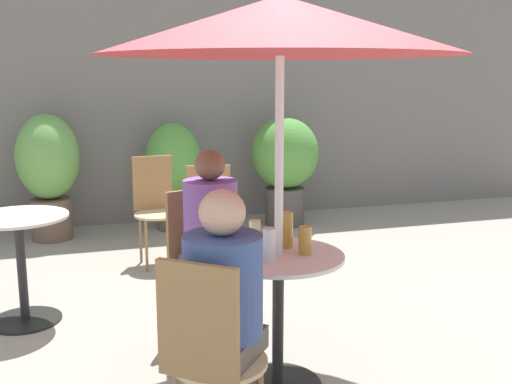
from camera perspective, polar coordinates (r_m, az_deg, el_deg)
The scene contains 17 objects.
storefront_wall at distance 6.78m, azimuth -8.59°, elevation 9.81°, with size 10.00×0.06×3.00m.
cafe_table_near at distance 3.16m, azimuth 2.12°, elevation -9.92°, with size 0.68×0.68×0.73m.
cafe_table_far at distance 4.27m, azimuth -21.53°, elevation -5.28°, with size 0.64×0.64×0.73m.
bistro_chair_0 at distance 3.74m, azimuth -5.43°, elevation -5.64°, with size 0.43×0.45×0.94m.
bistro_chair_1 at distance 2.48m, azimuth -4.55°, elevation -14.59°, with size 0.46×0.47×0.94m.
bistro_chair_2 at distance 5.29m, azimuth -9.60°, elevation -0.78°, with size 0.41×0.41×0.94m.
bistro_chair_3 at distance 4.69m, azimuth -4.43°, elevation -2.18°, with size 0.41×0.42×0.94m.
seated_person_0 at distance 3.58m, azimuth -4.21°, elevation -3.73°, with size 0.36×0.38×1.21m.
seated_person_1 at distance 2.55m, azimuth -2.99°, elevation -10.24°, with size 0.42×0.42×1.19m.
beer_glass_0 at distance 3.11m, azimuth -0.12°, elevation -4.19°, with size 0.06×0.06×0.16m.
beer_glass_1 at distance 2.94m, azimuth 1.27°, elevation -5.07°, with size 0.07×0.07×0.17m.
beer_glass_2 at distance 3.07m, azimuth 4.69°, elevation -4.61°, with size 0.07×0.07×0.15m.
beer_glass_3 at distance 3.18m, azimuth 2.90°, elevation -3.62°, with size 0.07×0.07×0.19m.
potted_plant_0 at distance 6.29m, azimuth -19.17°, elevation 2.19°, with size 0.61×0.61×1.26m.
potted_plant_1 at distance 6.43m, azimuth -7.88°, elevation 2.28°, with size 0.59×0.59×1.14m.
potted_plant_2 at distance 6.55m, azimuth 2.78°, elevation 2.94°, with size 0.73×0.73×1.19m.
umbrella at distance 2.96m, azimuth 2.32°, elevation 15.48°, with size 1.76×1.76×2.01m.
Camera 1 is at (-0.98, -2.75, 1.64)m, focal length 42.00 mm.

